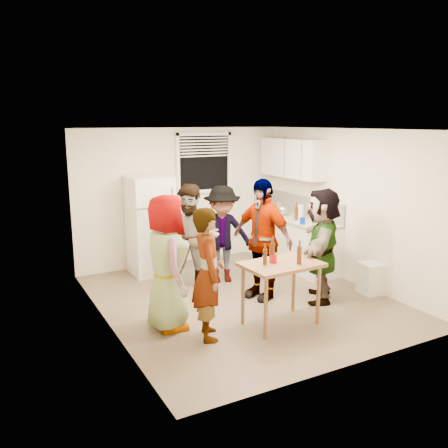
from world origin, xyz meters
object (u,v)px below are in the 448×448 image
kettle (283,215)px  red_cup (273,263)px  guest_grey (169,327)px  guest_back_right (222,281)px  guest_back_left (194,290)px  serving_table (280,324)px  wine_bottle (265,208)px  beer_bottle_counter (296,220)px  guest_black (261,297)px  refrigerator (151,225)px  beer_bottle_table (265,265)px  guest_stripe (208,336)px  guest_orange (319,299)px  trash_bin (371,278)px  blue_cup (302,224)px

kettle → red_cup: bearing=-115.6°
guest_grey → guest_back_right: (1.46, 1.27, 0.00)m
guest_grey → guest_back_left: (0.86, 1.10, 0.00)m
serving_table → guest_back_left: 1.77m
wine_bottle → beer_bottle_counter: size_ratio=1.23×
guest_back_left → guest_black: (0.77, -0.75, 0.00)m
refrigerator → beer_bottle_table: refrigerator is taller
kettle → wine_bottle: wine_bottle is taller
beer_bottle_table → guest_back_right: bearing=78.8°
kettle → beer_bottle_table: (-1.89, -2.31, -0.06)m
refrigerator → guest_grey: 2.50m
guest_stripe → guest_black: size_ratio=0.90×
wine_bottle → serving_table: wine_bottle is taller
refrigerator → guest_back_right: (0.87, -1.00, -0.85)m
guest_stripe → guest_orange: 2.06m
guest_stripe → red_cup: bearing=-76.2°
refrigerator → beer_bottle_counter: bearing=-23.4°
guest_back_left → guest_black: size_ratio=0.93×
serving_table → guest_back_right: serving_table is taller
beer_bottle_counter → guest_stripe: (-2.61, -1.74, -0.90)m
red_cup → guest_back_right: red_cup is taller
beer_bottle_counter → guest_grey: beer_bottle_counter is taller
beer_bottle_counter → serving_table: bearing=-131.0°
kettle → beer_bottle_table: kettle is taller
trash_bin → guest_back_right: 2.39m
beer_bottle_counter → guest_stripe: beer_bottle_counter is taller
red_cup → guest_stripe: size_ratio=0.07×
guest_stripe → guest_orange: bearing=-62.8°
blue_cup → guest_grey: 3.10m
kettle → guest_stripe: 3.58m
beer_bottle_table → kettle: bearing=50.7°
guest_stripe → guest_back_right: guest_back_right is taller
beer_bottle_counter → trash_bin: (0.28, -1.58, -0.65)m
red_cup → guest_orange: bearing=19.8°
guest_black → guest_stripe: bearing=-75.3°
guest_stripe → kettle: bearing=-32.4°
red_cup → guest_grey: bearing=156.1°
red_cup → beer_bottle_counter: bearing=46.7°
wine_bottle → guest_grey: 4.07m
beer_bottle_counter → guest_back_right: beer_bottle_counter is taller
blue_cup → guest_black: 1.59m
trash_bin → guest_black: size_ratio=0.27×
refrigerator → guest_orange: bearing=-53.7°
blue_cup → trash_bin: size_ratio=0.26×
kettle → beer_bottle_counter: (-0.05, -0.49, -0.00)m
refrigerator → kettle: size_ratio=6.49×
guest_grey → guest_orange: size_ratio=1.03×
trash_bin → serving_table: bearing=-171.6°
beer_bottle_table → guest_orange: bearing=18.4°
refrigerator → beer_bottle_table: bearing=-79.8°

